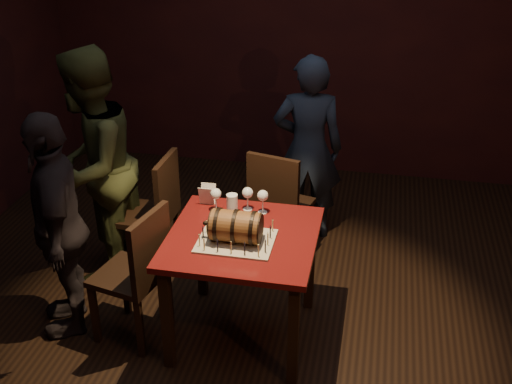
% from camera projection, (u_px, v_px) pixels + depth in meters
% --- Properties ---
extents(room_shell, '(5.04, 5.04, 2.80)m').
position_uv_depth(room_shell, '(256.00, 127.00, 3.71)').
color(room_shell, black).
rests_on(room_shell, ground).
extents(pub_table, '(0.90, 0.90, 0.75)m').
position_uv_depth(pub_table, '(243.00, 251.00, 3.94)').
color(pub_table, '#470B0C').
rests_on(pub_table, ground).
extents(cake_board, '(0.45, 0.35, 0.01)m').
position_uv_depth(cake_board, '(236.00, 241.00, 3.82)').
color(cake_board, '#AEA38D').
rests_on(cake_board, pub_table).
extents(barrel_cake, '(0.35, 0.21, 0.21)m').
position_uv_depth(barrel_cake, '(236.00, 226.00, 3.77)').
color(barrel_cake, brown).
rests_on(barrel_cake, cake_board).
extents(birthday_candles, '(0.40, 0.30, 0.09)m').
position_uv_depth(birthday_candles, '(236.00, 234.00, 3.80)').
color(birthday_candles, '#D7CE80').
rests_on(birthday_candles, cake_board).
extents(wine_glass_left, '(0.07, 0.07, 0.16)m').
position_uv_depth(wine_glass_left, '(216.00, 195.00, 4.11)').
color(wine_glass_left, silver).
rests_on(wine_glass_left, pub_table).
extents(wine_glass_mid, '(0.07, 0.07, 0.16)m').
position_uv_depth(wine_glass_mid, '(248.00, 194.00, 4.12)').
color(wine_glass_mid, silver).
rests_on(wine_glass_mid, pub_table).
extents(wine_glass_right, '(0.07, 0.07, 0.16)m').
position_uv_depth(wine_glass_right, '(263.00, 197.00, 4.09)').
color(wine_glass_right, silver).
rests_on(wine_glass_right, pub_table).
extents(pint_of_ale, '(0.07, 0.07, 0.15)m').
position_uv_depth(pint_of_ale, '(232.00, 206.00, 4.07)').
color(pint_of_ale, silver).
rests_on(pint_of_ale, pub_table).
extents(menu_card, '(0.10, 0.05, 0.13)m').
position_uv_depth(menu_card, '(207.00, 195.00, 4.22)').
color(menu_card, white).
rests_on(menu_card, pub_table).
extents(chair_back, '(0.48, 0.48, 0.93)m').
position_uv_depth(chair_back, '(278.00, 202.00, 4.75)').
color(chair_back, black).
rests_on(chair_back, ground).
extents(chair_left_rear, '(0.41, 0.41, 0.93)m').
position_uv_depth(chair_left_rear, '(156.00, 208.00, 4.67)').
color(chair_left_rear, black).
rests_on(chair_left_rear, ground).
extents(chair_left_front, '(0.48, 0.48, 0.93)m').
position_uv_depth(chair_left_front, '(139.00, 269.00, 3.97)').
color(chair_left_front, black).
rests_on(chair_left_front, ground).
extents(person_back, '(0.59, 0.42, 1.52)m').
position_uv_depth(person_back, '(308.00, 149.00, 5.05)').
color(person_back, '#1C2639').
rests_on(person_back, ground).
extents(person_left_rear, '(0.69, 0.86, 1.70)m').
position_uv_depth(person_left_rear, '(92.00, 167.00, 4.52)').
color(person_left_rear, '#353B1D').
rests_on(person_left_rear, ground).
extents(person_left_front, '(0.70, 0.95, 1.50)m').
position_uv_depth(person_left_front, '(59.00, 225.00, 4.00)').
color(person_left_front, black).
rests_on(person_left_front, ground).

